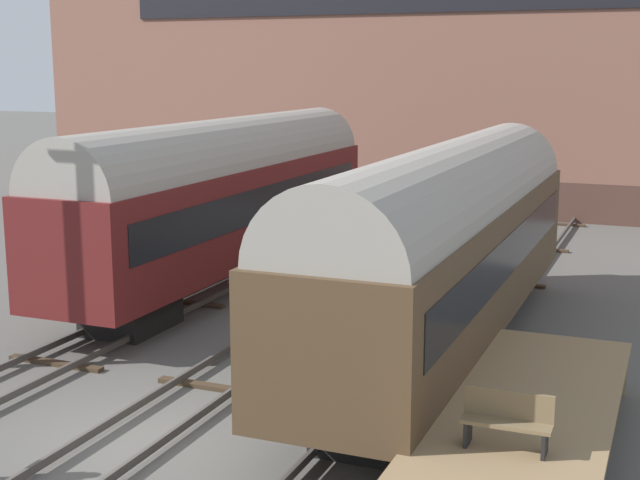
% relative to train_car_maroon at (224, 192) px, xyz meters
% --- Properties ---
extents(ground_plane, '(200.00, 200.00, 0.00)m').
position_rel_train_car_maroon_xyz_m(ground_plane, '(4.21, -11.59, -3.05)').
color(ground_plane, '#56544F').
extents(track_middle, '(2.60, 60.00, 0.26)m').
position_rel_train_car_maroon_xyz_m(track_middle, '(4.21, -11.59, -2.91)').
color(track_middle, '#4C4742').
rests_on(track_middle, ground).
extents(track_right, '(2.60, 60.00, 0.26)m').
position_rel_train_car_maroon_xyz_m(track_right, '(8.42, -11.59, -2.91)').
color(track_right, '#4C4742').
rests_on(track_right, ground).
extents(train_car_maroon, '(3.11, 16.60, 5.39)m').
position_rel_train_car_maroon_xyz_m(train_car_maroon, '(0.00, 0.00, 0.00)').
color(train_car_maroon, black).
rests_on(train_car_maroon, ground).
extents(train_car_brown, '(3.10, 16.42, 5.24)m').
position_rel_train_car_maroon_xyz_m(train_car_brown, '(8.42, -4.46, -0.09)').
color(train_car_brown, black).
rests_on(train_car_brown, ground).
extents(station_platform, '(3.02, 14.62, 1.14)m').
position_rel_train_car_maroon_xyz_m(station_platform, '(11.25, -12.73, -1.99)').
color(station_platform, '#8C704C').
rests_on(station_platform, ground).
extents(bench, '(1.40, 0.40, 0.91)m').
position_rel_train_car_maroon_xyz_m(bench, '(11.25, -11.81, -1.42)').
color(bench, brown).
rests_on(bench, station_platform).
extents(warehouse_building, '(39.30, 12.83, 18.24)m').
position_rel_train_car_maroon_xyz_m(warehouse_building, '(0.24, 22.61, 6.07)').
color(warehouse_building, '#4F342A').
rests_on(warehouse_building, ground).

